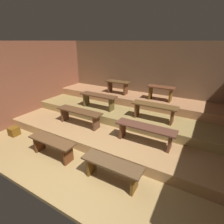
% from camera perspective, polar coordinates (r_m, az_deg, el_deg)
% --- Properties ---
extents(ground, '(6.81, 4.96, 0.08)m').
position_cam_1_polar(ground, '(4.89, 1.24, -7.93)').
color(ground, '#9F7E4B').
extents(wall_back, '(6.81, 0.06, 2.45)m').
position_cam_1_polar(wall_back, '(6.27, 10.83, 11.02)').
color(wall_back, brown).
rests_on(wall_back, ground).
extents(wall_left, '(0.06, 4.96, 2.45)m').
position_cam_1_polar(wall_left, '(6.37, -23.71, 9.73)').
color(wall_left, brown).
rests_on(wall_left, ground).
extents(platform_lower, '(6.01, 3.20, 0.24)m').
position_cam_1_polar(platform_lower, '(5.19, 3.81, -4.06)').
color(platform_lower, '#A67C4D').
rests_on(platform_lower, ground).
extents(platform_middle, '(6.01, 2.10, 0.24)m').
position_cam_1_polar(platform_middle, '(5.55, 6.40, 0.37)').
color(platform_middle, olive).
rests_on(platform_middle, platform_lower).
extents(platform_upper, '(6.01, 1.04, 0.24)m').
position_cam_1_polar(platform_upper, '(5.93, 8.58, 4.19)').
color(platform_upper, '#A8724A').
rests_on(platform_upper, platform_middle).
extents(bench_floor_left, '(1.15, 0.34, 0.44)m').
position_cam_1_polar(bench_floor_left, '(4.10, -19.31, -10.03)').
color(bench_floor_left, brown).
rests_on(bench_floor_left, ground).
extents(bench_floor_right, '(1.15, 0.34, 0.44)m').
position_cam_1_polar(bench_floor_right, '(3.26, -0.13, -17.99)').
color(bench_floor_right, brown).
rests_on(bench_floor_right, ground).
extents(bench_lower_left, '(1.37, 0.34, 0.44)m').
position_cam_1_polar(bench_lower_left, '(4.84, -10.83, -0.59)').
color(bench_lower_left, '#54351E').
rests_on(bench_lower_left, platform_lower).
extents(bench_lower_right, '(1.37, 0.34, 0.44)m').
position_cam_1_polar(bench_lower_right, '(3.97, 11.02, -6.06)').
color(bench_lower_right, brown).
rests_on(bench_lower_right, platform_lower).
extents(bench_middle_left, '(1.19, 0.34, 0.44)m').
position_cam_1_polar(bench_middle_left, '(5.34, -4.60, 4.63)').
color(bench_middle_left, '#54331D').
rests_on(bench_middle_left, platform_middle).
extents(bench_middle_right, '(1.19, 0.34, 0.44)m').
position_cam_1_polar(bench_middle_right, '(4.63, 13.90, 1.11)').
color(bench_middle_right, brown).
rests_on(bench_middle_right, platform_middle).
extents(bench_upper_left, '(0.82, 0.34, 0.44)m').
position_cam_1_polar(bench_upper_left, '(6.06, 1.92, 9.01)').
color(bench_upper_left, '#54381D').
rests_on(bench_upper_left, platform_upper).
extents(bench_upper_right, '(0.82, 0.34, 0.44)m').
position_cam_1_polar(bench_upper_right, '(5.54, 15.90, 6.84)').
color(bench_upper_right, brown).
rests_on(bench_upper_right, platform_upper).
extents(wooden_crate_floor, '(0.24, 0.24, 0.24)m').
position_cam_1_polar(wooden_crate_floor, '(5.52, -29.86, -5.59)').
color(wooden_crate_floor, brown).
rests_on(wooden_crate_floor, ground).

